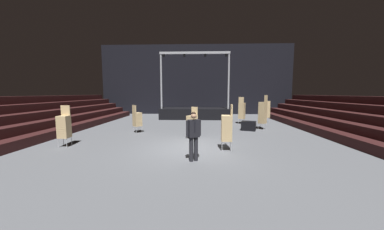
{
  "coord_description": "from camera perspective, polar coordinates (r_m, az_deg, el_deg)",
  "views": [
    {
      "loc": [
        0.48,
        -8.85,
        2.43
      ],
      "look_at": [
        0.1,
        0.73,
        1.4
      ],
      "focal_mm": 18.93,
      "sensor_mm": 36.0,
      "label": 1
    }
  ],
  "objects": [
    {
      "name": "bleacher_bank_right",
      "position": [
        13.17,
        43.27,
        -1.23
      ],
      "size": [
        3.75,
        24.0,
        2.25
      ],
      "rotation": [
        0.0,
        0.0,
        -1.57
      ],
      "color": "black",
      "rests_on": "ground_plane"
    },
    {
      "name": "chair_stack_front_left",
      "position": [
        8.76,
        9.79,
        -3.47
      ],
      "size": [
        0.46,
        0.46,
        1.96
      ],
      "rotation": [
        0.0,
        0.0,
        1.53
      ],
      "color": "#B2B5BA",
      "rests_on": "ground_plane"
    },
    {
      "name": "man_with_tie",
      "position": [
        7.22,
        0.47,
        -5.17
      ],
      "size": [
        0.56,
        0.37,
        1.79
      ],
      "rotation": [
        0.0,
        0.0,
        3.56
      ],
      "color": "black",
      "rests_on": "ground_plane"
    },
    {
      "name": "equipment_road_case",
      "position": [
        13.8,
        15.66,
        -2.96
      ],
      "size": [
        1.05,
        0.88,
        0.61
      ],
      "primitive_type": "cube",
      "rotation": [
        0.0,
        0.0,
        -0.36
      ],
      "color": "black",
      "rests_on": "ground_plane"
    },
    {
      "name": "ground_plane",
      "position": [
        9.2,
        -0.83,
        -9.5
      ],
      "size": [
        22.0,
        30.0,
        0.1
      ],
      "primitive_type": "cube",
      "color": "#515459"
    },
    {
      "name": "chair_stack_rear_left",
      "position": [
        10.92,
        -32.37,
        -2.66
      ],
      "size": [
        0.46,
        0.46,
        1.88
      ],
      "rotation": [
        0.0,
        0.0,
        3.19
      ],
      "color": "#B2B5BA",
      "rests_on": "ground_plane"
    },
    {
      "name": "stage_riser",
      "position": [
        19.68,
        0.84,
        0.86
      ],
      "size": [
        6.58,
        2.92,
        6.1
      ],
      "color": "black",
      "rests_on": "ground_plane"
    },
    {
      "name": "chair_stack_mid_left",
      "position": [
        18.05,
        20.22,
        0.9
      ],
      "size": [
        0.54,
        0.54,
        1.79
      ],
      "rotation": [
        0.0,
        0.0,
        0.25
      ],
      "color": "#B2B5BA",
      "rests_on": "ground_plane"
    },
    {
      "name": "chair_stack_front_right",
      "position": [
        16.61,
        13.85,
        1.25
      ],
      "size": [
        0.6,
        0.6,
        2.14
      ],
      "rotation": [
        0.0,
        0.0,
        5.75
      ],
      "color": "#B2B5BA",
      "rests_on": "ground_plane"
    },
    {
      "name": "chair_stack_rear_right",
      "position": [
        14.45,
        19.3,
        0.72
      ],
      "size": [
        0.62,
        0.62,
        2.31
      ],
      "rotation": [
        0.0,
        0.0,
        0.87
      ],
      "color": "#B2B5BA",
      "rests_on": "ground_plane"
    },
    {
      "name": "bleacher_bank_left",
      "position": [
        13.82,
        -41.8,
        -0.85
      ],
      "size": [
        3.75,
        24.0,
        2.25
      ],
      "rotation": [
        0.0,
        0.0,
        1.57
      ],
      "color": "black",
      "rests_on": "ground_plane"
    },
    {
      "name": "chair_stack_mid_right",
      "position": [
        10.75,
        0.03,
        -2.27
      ],
      "size": [
        0.62,
        0.62,
        1.71
      ],
      "rotation": [
        0.0,
        0.0,
        2.41
      ],
      "color": "#B2B5BA",
      "rests_on": "ground_plane"
    },
    {
      "name": "arena_end_wall",
      "position": [
        23.91,
        1.11,
        9.9
      ],
      "size": [
        22.0,
        0.3,
        8.0
      ],
      "primitive_type": "cube",
      "color": "black",
      "rests_on": "ground_plane"
    },
    {
      "name": "chair_stack_mid_centre",
      "position": [
        12.94,
        -15.19,
        -1.05
      ],
      "size": [
        0.62,
        0.62,
        1.71
      ],
      "rotation": [
        0.0,
        0.0,
        5.51
      ],
      "color": "#B2B5BA",
      "rests_on": "ground_plane"
    }
  ]
}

